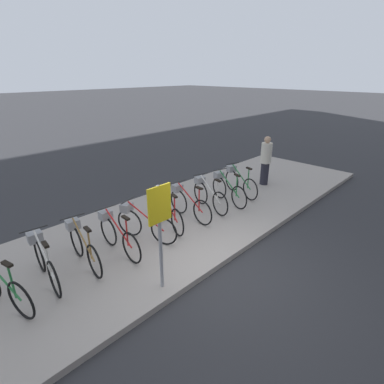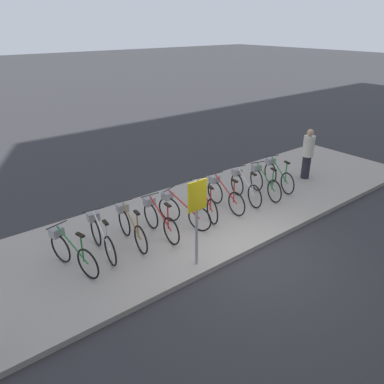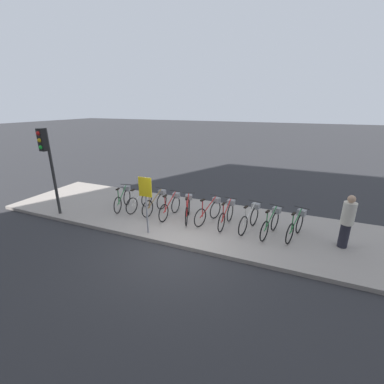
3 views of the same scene
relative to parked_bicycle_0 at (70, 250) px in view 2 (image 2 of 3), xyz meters
name	(u,v)px [view 2 (image 2 of 3)]	position (x,y,z in m)	size (l,w,h in m)	color
ground_plane	(245,256)	(3.13, -1.74, -0.54)	(120.00, 120.00, 0.00)	#2D2D30
sidewalk	(191,220)	(3.13, 0.15, -0.48)	(15.30, 3.77, 0.12)	#9E9389
parked_bicycle_0	(70,250)	(0.00, 0.00, 0.00)	(0.52, 1.47, 0.93)	black
parked_bicycle_1	(101,235)	(0.72, 0.15, 0.00)	(0.46, 1.50, 0.93)	black
parked_bicycle_2	(130,225)	(1.41, 0.13, 0.00)	(0.46, 1.50, 0.93)	black
parked_bicycle_3	(158,218)	(2.09, 0.03, 0.00)	(0.46, 1.51, 0.93)	black
parked_bicycle_4	(181,209)	(2.74, 0.05, 0.00)	(0.62, 1.44, 0.93)	black
parked_bicycle_5	(204,199)	(3.53, 0.13, 0.00)	(0.59, 1.45, 0.93)	black
parked_bicycle_6	(223,193)	(4.16, 0.09, 0.00)	(0.46, 1.51, 0.93)	black
parked_bicycle_7	(244,186)	(4.93, 0.10, 0.00)	(0.51, 1.48, 0.93)	black
parked_bicycle_8	(263,181)	(5.60, -0.01, 0.00)	(0.54, 1.47, 0.93)	black
parked_bicycle_9	(277,174)	(6.32, 0.11, 0.00)	(0.58, 1.46, 0.93)	black
pedestrian	(308,153)	(7.59, 0.01, 0.40)	(0.34, 0.34, 1.56)	#23232D
sign_post	(197,209)	(2.01, -1.45, 0.84)	(0.44, 0.07, 1.83)	#99999E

